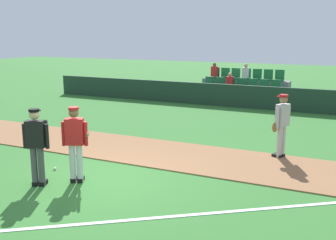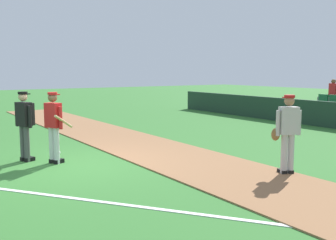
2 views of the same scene
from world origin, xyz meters
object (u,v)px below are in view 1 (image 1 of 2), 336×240
object	(u,v)px
batter_red_jersey	(75,142)
baseball	(55,169)
runner_grey_jersey	(282,124)
umpire_home_plate	(37,143)

from	to	relation	value
batter_red_jersey	baseball	bearing A→B (deg)	156.94
batter_red_jersey	runner_grey_jersey	world-z (taller)	same
batter_red_jersey	umpire_home_plate	world-z (taller)	same
batter_red_jersey	umpire_home_plate	bearing A→B (deg)	-140.23
batter_red_jersey	runner_grey_jersey	bearing A→B (deg)	45.54
umpire_home_plate	baseball	distance (m)	1.43
runner_grey_jersey	batter_red_jersey	bearing A→B (deg)	-134.46
umpire_home_plate	baseball	xyz separation A→B (m)	(-0.41, 0.98, -0.96)
runner_grey_jersey	umpire_home_plate	bearing A→B (deg)	-135.22
umpire_home_plate	runner_grey_jersey	world-z (taller)	same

